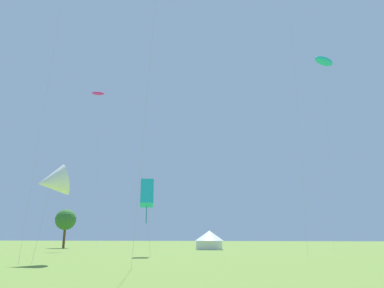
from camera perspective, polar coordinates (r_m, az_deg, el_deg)
kite_cyan_parafoil at (r=60.75m, az=20.18°, el=12.19°), size 3.96×3.99×29.09m
kite_cyan_box at (r=40.77m, az=-7.14°, el=-7.72°), size 2.07×2.53×8.29m
kite_magenta_parafoil at (r=71.61m, az=-14.65°, el=7.69°), size 3.29×1.70×28.98m
kite_white_delta at (r=31.32m, az=-21.30°, el=-5.59°), size 3.65×3.64×7.75m
festival_tent_center at (r=60.69m, az=2.77°, el=-14.80°), size 4.64×4.64×3.02m
tree_distant_left at (r=72.88m, az=-19.38°, el=-11.26°), size 3.82×3.82×7.07m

